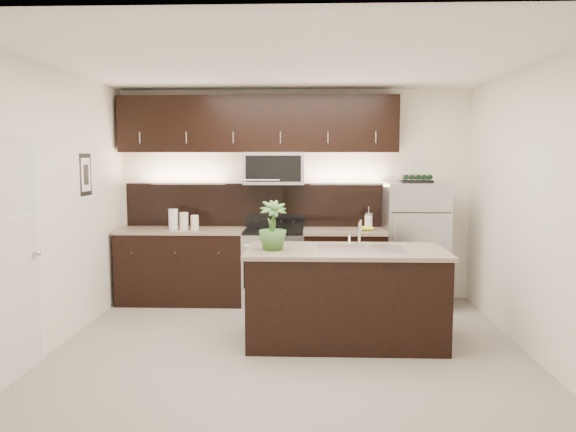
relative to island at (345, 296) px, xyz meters
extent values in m
plane|color=gray|center=(-0.55, -0.20, -0.47)|extent=(4.50, 4.50, 0.00)
cube|color=silver|center=(-0.55, 1.80, 0.88)|extent=(4.50, 0.02, 2.70)
cube|color=silver|center=(-0.55, -2.20, 0.88)|extent=(4.50, 0.02, 2.70)
cube|color=silver|center=(-2.80, -0.20, 0.88)|extent=(0.02, 4.00, 2.70)
cube|color=silver|center=(1.70, -0.20, 0.88)|extent=(0.02, 4.00, 2.70)
cube|color=white|center=(-0.55, -0.20, 2.23)|extent=(4.50, 4.00, 0.02)
cube|color=silver|center=(-2.78, -1.00, 0.54)|extent=(0.04, 0.80, 2.02)
sphere|color=silver|center=(-2.75, -0.68, 0.53)|extent=(0.06, 0.06, 0.06)
cube|color=black|center=(-2.79, 0.55, 1.18)|extent=(0.01, 0.32, 0.46)
cube|color=white|center=(-2.78, 0.55, 1.18)|extent=(0.00, 0.24, 0.36)
cube|color=black|center=(-1.96, 1.49, -0.02)|extent=(1.57, 0.62, 0.90)
cube|color=black|center=(0.16, 1.49, -0.02)|extent=(1.16, 0.62, 0.90)
cube|color=#B2B2B7|center=(-0.80, 1.49, -0.02)|extent=(0.76, 0.62, 0.90)
cube|color=black|center=(-0.80, 1.49, 0.44)|extent=(0.76, 0.60, 0.03)
cube|color=#BBA88C|center=(-1.96, 1.49, 0.45)|extent=(1.59, 0.65, 0.04)
cube|color=#BBA88C|center=(0.16, 1.49, 0.45)|extent=(1.18, 0.65, 0.04)
cube|color=black|center=(-1.00, 1.79, 0.75)|extent=(3.49, 0.02, 0.56)
cube|color=#B2B2B7|center=(-0.80, 1.60, 1.23)|extent=(0.76, 0.40, 0.40)
cube|color=black|center=(-1.00, 1.64, 1.78)|extent=(3.49, 0.33, 0.70)
cube|color=black|center=(0.00, 0.00, -0.02)|extent=(1.90, 0.90, 0.90)
cube|color=#BBA88C|center=(0.00, 0.00, 0.45)|extent=(1.96, 0.96, 0.04)
cube|color=silver|center=(0.15, 0.00, 0.47)|extent=(0.84, 0.50, 0.01)
cylinder|color=silver|center=(0.15, 0.21, 0.59)|extent=(0.03, 0.03, 0.24)
cylinder|color=silver|center=(0.15, 0.14, 0.74)|extent=(0.02, 0.14, 0.02)
cylinder|color=silver|center=(0.15, 0.07, 0.69)|extent=(0.02, 0.02, 0.10)
cube|color=#B2B2B7|center=(0.95, 1.43, 0.29)|extent=(0.74, 0.67, 1.53)
cube|color=black|center=(0.95, 1.43, 1.07)|extent=(0.38, 0.23, 0.03)
cylinder|color=black|center=(0.80, 1.43, 1.12)|extent=(0.06, 0.22, 0.06)
cylinder|color=black|center=(0.88, 1.43, 1.12)|extent=(0.06, 0.22, 0.06)
cylinder|color=black|center=(0.95, 1.43, 1.12)|extent=(0.06, 0.22, 0.06)
cylinder|color=black|center=(1.02, 1.43, 1.12)|extent=(0.06, 0.22, 0.06)
cylinder|color=black|center=(1.09, 1.43, 1.12)|extent=(0.06, 0.22, 0.06)
imported|color=#336026|center=(-0.72, -0.07, 0.71)|extent=(0.32, 0.32, 0.48)
cylinder|color=silver|center=(-2.06, 1.44, 0.60)|extent=(0.12, 0.12, 0.26)
cylinder|color=silver|center=(-1.92, 1.42, 0.57)|extent=(0.11, 0.11, 0.21)
cylinder|color=silver|center=(-1.78, 1.41, 0.56)|extent=(0.10, 0.10, 0.18)
cylinder|color=silver|center=(0.37, 1.44, 0.56)|extent=(0.09, 0.09, 0.19)
cylinder|color=silver|center=(0.37, 1.44, 0.67)|extent=(0.10, 0.10, 0.02)
cylinder|color=silver|center=(0.37, 1.44, 0.71)|extent=(0.01, 0.01, 0.08)
ellipsoid|color=yellow|center=(0.29, 1.41, 0.50)|extent=(0.20, 0.16, 0.06)
camera|label=1|loc=(-0.37, -5.47, 1.37)|focal=35.00mm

